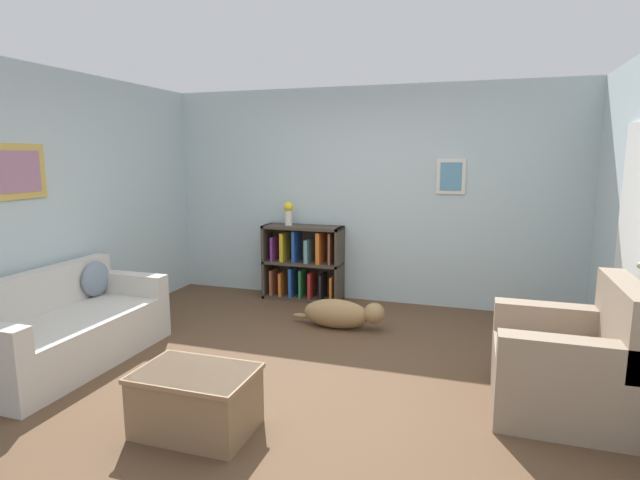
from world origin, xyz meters
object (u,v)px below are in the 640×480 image
Objects in this scene: dog at (342,314)px; vase at (288,212)px; coffee_table at (196,399)px; bookshelf at (303,263)px; recliner_chair at (571,365)px; couch at (64,330)px.

dog is 1.61m from vase.
bookshelf is at bearing 96.82° from coffee_table.
dog is 3.44× the size of vase.
bookshelf is at bearing 142.59° from recliner_chair.
coffee_table is 2.59× the size of vase.
recliner_chair is 2.58m from coffee_table.
couch is 2.61m from dog.
dog is at bearing 149.63° from recliner_chair.
vase is at bearing -173.97° from bookshelf.
coffee_table is 3.27m from vase.
vase reaches higher than couch.
bookshelf is 0.67m from vase.
couch is 1.77× the size of bookshelf.
dog is at bearing 80.14° from coffee_table.
bookshelf is at bearing 6.03° from vase.
bookshelf is 3.45m from recliner_chair.
recliner_chair is (4.05, 0.42, 0.05)m from couch.
recliner_chair reaches higher than couch.
recliner_chair is 3.66m from vase.
dog is (2.07, 1.58, -0.14)m from couch.
dog is at bearing -44.09° from vase.
recliner_chair is at bearing -35.34° from vase.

